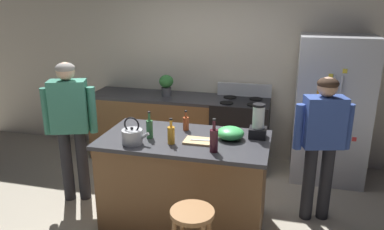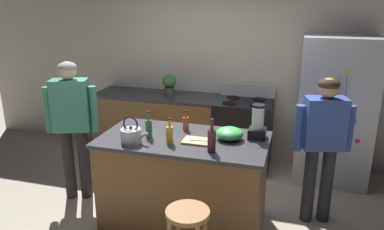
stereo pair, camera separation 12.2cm
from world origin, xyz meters
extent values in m
plane|color=#B2A893|center=(0.00, 0.00, 0.00)|extent=(14.00, 14.00, 0.00)
cube|color=beige|center=(0.00, 1.95, 1.35)|extent=(8.00, 0.10, 2.70)
cube|color=brown|center=(0.00, 0.00, 0.46)|extent=(1.62, 0.83, 0.92)
cube|color=#333338|center=(0.00, 0.00, 0.94)|extent=(1.68, 0.89, 0.04)
cube|color=brown|center=(-0.80, 1.55, 0.46)|extent=(2.00, 0.64, 0.92)
cube|color=#333338|center=(-0.80, 1.55, 0.94)|extent=(2.00, 0.64, 0.04)
cube|color=#B7BABF|center=(1.52, 1.50, 0.93)|extent=(0.90, 0.70, 1.86)
cylinder|color=#B7BABF|center=(1.48, 1.13, 1.03)|extent=(0.02, 0.02, 0.84)
cylinder|color=#B7BABF|center=(1.56, 1.13, 1.03)|extent=(0.02, 0.02, 0.84)
cube|color=red|center=(1.70, 1.15, 0.93)|extent=(0.05, 0.01, 0.05)
cube|color=yellow|center=(1.44, 1.15, 1.43)|extent=(0.05, 0.01, 0.05)
cube|color=orange|center=(1.33, 1.15, 1.23)|extent=(0.05, 0.01, 0.05)
cube|color=purple|center=(1.72, 1.15, 0.93)|extent=(0.05, 0.01, 0.05)
cube|color=red|center=(1.78, 1.15, 0.68)|extent=(0.05, 0.01, 0.05)
cube|color=yellow|center=(1.58, 1.15, 1.50)|extent=(0.05, 0.01, 0.05)
cube|color=black|center=(0.38, 1.52, 0.48)|extent=(0.76, 0.64, 0.96)
cube|color=black|center=(0.38, 1.20, 0.43)|extent=(0.60, 0.01, 0.24)
cube|color=#B7BABF|center=(0.38, 1.81, 1.05)|extent=(0.76, 0.06, 0.18)
cylinder|color=black|center=(0.20, 1.37, 0.96)|extent=(0.18, 0.18, 0.01)
cylinder|color=black|center=(0.56, 1.37, 0.96)|extent=(0.18, 0.18, 0.01)
cylinder|color=black|center=(0.20, 1.67, 0.96)|extent=(0.18, 0.18, 0.01)
cylinder|color=black|center=(0.56, 1.67, 0.96)|extent=(0.18, 0.18, 0.01)
cylinder|color=#26262B|center=(-1.46, 0.12, 0.43)|extent=(0.17, 0.17, 0.85)
cylinder|color=#26262B|center=(-1.29, 0.18, 0.43)|extent=(0.17, 0.17, 0.85)
cube|color=#3F8C72|center=(-1.37, 0.15, 1.15)|extent=(0.45, 0.34, 0.59)
cylinder|color=#3F8C72|center=(-1.61, 0.07, 1.10)|extent=(0.12, 0.12, 0.53)
cylinder|color=#3F8C72|center=(-1.14, 0.24, 1.10)|extent=(0.12, 0.12, 0.53)
sphere|color=#D8AD8C|center=(-1.37, 0.15, 1.54)|extent=(0.26, 0.26, 0.20)
ellipsoid|color=gray|center=(-1.37, 0.15, 1.57)|extent=(0.27, 0.27, 0.12)
cylinder|color=#26262B|center=(1.43, 0.45, 0.42)|extent=(0.16, 0.16, 0.84)
cylinder|color=#26262B|center=(1.26, 0.40, 0.42)|extent=(0.16, 0.16, 0.84)
cube|color=#334C99|center=(1.34, 0.42, 1.10)|extent=(0.44, 0.32, 0.53)
cylinder|color=#334C99|center=(1.58, 0.49, 1.05)|extent=(0.11, 0.11, 0.47)
cylinder|color=#334C99|center=(1.10, 0.36, 1.05)|extent=(0.11, 0.11, 0.47)
sphere|color=tan|center=(1.34, 0.42, 1.46)|extent=(0.24, 0.24, 0.20)
ellipsoid|color=#332319|center=(1.34, 0.42, 1.50)|extent=(0.26, 0.26, 0.12)
cylinder|color=#9E6B3D|center=(0.29, -0.83, 0.65)|extent=(0.36, 0.36, 0.04)
cylinder|color=#4C4C51|center=(-0.69, 1.55, 1.02)|extent=(0.14, 0.14, 0.12)
ellipsoid|color=#337A38|center=(-0.69, 1.55, 1.17)|extent=(0.20, 0.20, 0.18)
cube|color=black|center=(0.70, 0.20, 1.01)|extent=(0.17, 0.17, 0.10)
cylinder|color=silver|center=(0.70, 0.20, 1.17)|extent=(0.12, 0.12, 0.22)
cylinder|color=black|center=(0.70, 0.20, 1.29)|extent=(0.12, 0.12, 0.02)
cylinder|color=#471923|center=(0.35, -0.26, 1.06)|extent=(0.08, 0.08, 0.21)
cylinder|color=#471923|center=(0.35, -0.26, 1.21)|extent=(0.03, 0.03, 0.09)
cylinder|color=black|center=(0.35, -0.26, 1.27)|extent=(0.03, 0.03, 0.02)
cylinder|color=#2D6638|center=(-0.34, -0.08, 1.05)|extent=(0.07, 0.07, 0.18)
cylinder|color=#2D6638|center=(-0.34, -0.08, 1.18)|extent=(0.03, 0.03, 0.08)
cylinder|color=black|center=(-0.34, -0.08, 1.23)|extent=(0.03, 0.03, 0.02)
cylinder|color=#B24C26|center=(-0.05, 0.23, 1.03)|extent=(0.06, 0.06, 0.14)
cylinder|color=#B24C26|center=(-0.05, 0.23, 1.13)|extent=(0.02, 0.02, 0.06)
cylinder|color=black|center=(-0.05, 0.23, 1.17)|extent=(0.03, 0.03, 0.02)
cylinder|color=orange|center=(-0.08, -0.17, 1.04)|extent=(0.07, 0.07, 0.17)
cylinder|color=orange|center=(-0.08, -0.17, 1.16)|extent=(0.03, 0.03, 0.07)
cylinder|color=black|center=(-0.08, -0.17, 1.21)|extent=(0.03, 0.03, 0.02)
ellipsoid|color=#3FB259|center=(0.45, 0.09, 1.02)|extent=(0.27, 0.27, 0.12)
cylinder|color=#B7BABF|center=(-0.45, -0.26, 1.03)|extent=(0.20, 0.20, 0.14)
sphere|color=black|center=(-0.45, -0.26, 1.11)|extent=(0.03, 0.03, 0.03)
cylinder|color=#B7BABF|center=(-0.32, -0.26, 1.05)|extent=(0.09, 0.03, 0.08)
torus|color=black|center=(-0.45, -0.26, 1.15)|extent=(0.16, 0.02, 0.16)
cube|color=tan|center=(0.17, -0.07, 0.97)|extent=(0.30, 0.20, 0.02)
cube|color=#B7BABF|center=(0.19, -0.07, 0.98)|extent=(0.22, 0.05, 0.01)
camera|label=1|loc=(0.95, -3.39, 2.32)|focal=35.24mm
camera|label=2|loc=(1.06, -3.36, 2.32)|focal=35.24mm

